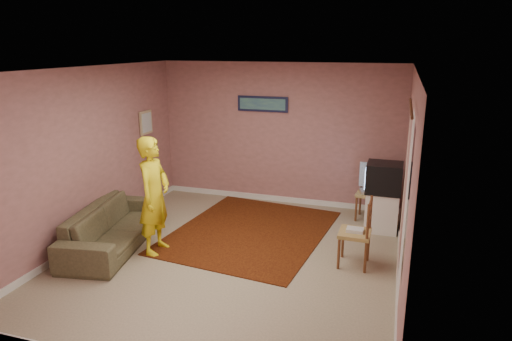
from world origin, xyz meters
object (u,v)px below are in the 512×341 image
(crt_tv, at_px, (384,178))
(sofa, at_px, (114,226))
(tv_cabinet, at_px, (382,211))
(chair_b, at_px, (355,225))
(chair_a, at_px, (370,188))
(person, at_px, (154,196))

(crt_tv, relative_size, sofa, 0.27)
(tv_cabinet, distance_m, chair_b, 1.42)
(crt_tv, xyz_separation_m, chair_a, (-0.22, 0.41, -0.31))
(crt_tv, bearing_deg, person, -149.04)
(sofa, xyz_separation_m, person, (0.70, 0.02, 0.54))
(chair_a, bearing_deg, sofa, -141.45)
(crt_tv, relative_size, person, 0.33)
(tv_cabinet, distance_m, sofa, 4.16)
(chair_b, height_order, person, person)
(chair_b, bearing_deg, chair_a, 178.88)
(sofa, height_order, person, person)
(tv_cabinet, relative_size, chair_b, 1.24)
(tv_cabinet, xyz_separation_m, chair_b, (-0.30, -1.36, 0.26))
(crt_tv, height_order, chair_b, crt_tv)
(chair_b, relative_size, person, 0.31)
(tv_cabinet, bearing_deg, person, -149.66)
(tv_cabinet, height_order, chair_a, chair_a)
(chair_a, distance_m, person, 3.60)
(tv_cabinet, bearing_deg, sofa, -154.22)
(crt_tv, bearing_deg, chair_a, 118.37)
(chair_b, bearing_deg, tv_cabinet, 168.94)
(crt_tv, relative_size, chair_b, 1.09)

